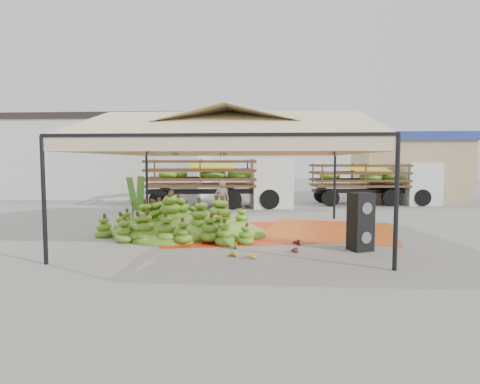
# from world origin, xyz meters

# --- Properties ---
(ground) EXTENTS (90.00, 90.00, 0.00)m
(ground) POSITION_xyz_m (0.00, 0.00, 0.00)
(ground) COLOR slate
(ground) RESTS_ON ground
(canopy_tent) EXTENTS (8.10, 8.10, 4.00)m
(canopy_tent) POSITION_xyz_m (0.00, 0.00, 3.30)
(canopy_tent) COLOR black
(canopy_tent) RESTS_ON ground
(building_white) EXTENTS (14.30, 6.30, 5.40)m
(building_white) POSITION_xyz_m (-10.00, 14.00, 2.71)
(building_white) COLOR silver
(building_white) RESTS_ON ground
(building_tan) EXTENTS (6.30, 5.30, 4.10)m
(building_tan) POSITION_xyz_m (10.00, 13.00, 2.07)
(building_tan) COLOR tan
(building_tan) RESTS_ON ground
(tarp_left) EXTENTS (5.40, 5.24, 0.01)m
(tarp_left) POSITION_xyz_m (-0.07, 0.36, 0.01)
(tarp_left) COLOR red
(tarp_left) RESTS_ON ground
(tarp_right) EXTENTS (5.19, 5.35, 0.01)m
(tarp_right) POSITION_xyz_m (3.38, 1.11, 0.01)
(tarp_right) COLOR #D95014
(tarp_right) RESTS_ON ground
(banana_heap) EXTENTS (5.79, 4.78, 1.23)m
(banana_heap) POSITION_xyz_m (-1.46, 0.13, 0.61)
(banana_heap) COLOR #457D1A
(banana_heap) RESTS_ON ground
(hand_yellow_a) EXTENTS (0.54, 0.47, 0.22)m
(hand_yellow_a) POSITION_xyz_m (0.73, -3.13, 0.11)
(hand_yellow_a) COLOR gold
(hand_yellow_a) RESTS_ON ground
(hand_yellow_b) EXTENTS (0.55, 0.53, 0.19)m
(hand_yellow_b) POSITION_xyz_m (0.28, -3.04, 0.10)
(hand_yellow_b) COLOR gold
(hand_yellow_b) RESTS_ON ground
(hand_red_a) EXTENTS (0.45, 0.38, 0.20)m
(hand_red_a) POSITION_xyz_m (1.83, -2.41, 0.10)
(hand_red_a) COLOR #5B1D14
(hand_red_a) RESTS_ON ground
(hand_red_b) EXTENTS (0.51, 0.43, 0.22)m
(hand_red_b) POSITION_xyz_m (1.94, -1.40, 0.11)
(hand_red_b) COLOR #511512
(hand_red_b) RESTS_ON ground
(hand_green) EXTENTS (0.53, 0.46, 0.22)m
(hand_green) POSITION_xyz_m (0.16, -1.98, 0.11)
(hand_green) COLOR #557A19
(hand_green) RESTS_ON ground
(hanging_bunches) EXTENTS (1.74, 0.24, 0.20)m
(hanging_bunches) POSITION_xyz_m (-0.94, -0.57, 2.62)
(hanging_bunches) COLOR #357318
(hanging_bunches) RESTS_ON ground
(speaker_stack) EXTENTS (0.72, 0.69, 1.57)m
(speaker_stack) POSITION_xyz_m (3.70, -2.02, 0.78)
(speaker_stack) COLOR black
(speaker_stack) RESTS_ON ground
(banana_leaves) EXTENTS (0.96, 1.36, 3.70)m
(banana_leaves) POSITION_xyz_m (-3.68, 1.53, 0.00)
(banana_leaves) COLOR #3C771F
(banana_leaves) RESTS_ON ground
(vendor) EXTENTS (0.66, 0.50, 1.64)m
(vendor) POSITION_xyz_m (-0.66, 3.36, 0.82)
(vendor) COLOR gray
(vendor) RESTS_ON ground
(truck_left) EXTENTS (7.75, 3.54, 2.57)m
(truck_left) POSITION_xyz_m (-1.04, 8.03, 1.58)
(truck_left) COLOR #53361B
(truck_left) RESTS_ON ground
(truck_right) EXTENTS (6.97, 2.97, 2.33)m
(truck_right) POSITION_xyz_m (7.42, 9.97, 1.43)
(truck_right) COLOR #4E301A
(truck_right) RESTS_ON ground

